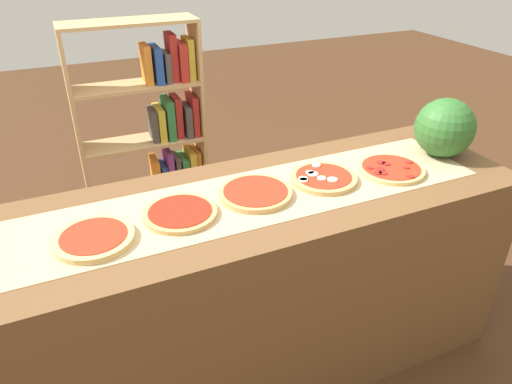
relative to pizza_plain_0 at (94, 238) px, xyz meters
name	(u,v)px	position (x,y,z in m)	size (l,w,h in m)	color
ground_plane	(256,360)	(0.60, 0.05, -0.91)	(12.00, 12.00, 0.00)	#4C2D19
counter	(256,287)	(0.60, 0.05, -0.46)	(2.15, 0.67, 0.89)	brown
parchment_paper	(256,196)	(0.60, 0.05, -0.01)	(1.83, 0.40, 0.00)	tan
pizza_plain_0	(94,238)	(0.00, 0.00, 0.00)	(0.26, 0.26, 0.02)	#DBB26B
pizza_plain_1	(180,213)	(0.30, 0.04, 0.00)	(0.26, 0.26, 0.02)	tan
pizza_plain_2	(255,193)	(0.60, 0.06, 0.00)	(0.28, 0.28, 0.02)	tan
pizza_mozzarella_3	(323,178)	(0.90, 0.06, 0.00)	(0.27, 0.27, 0.03)	tan
pizza_pepperoni_4	(391,169)	(1.20, 0.01, 0.00)	(0.28, 0.28, 0.02)	#DBB26B
watermelon	(445,128)	(1.50, 0.06, 0.12)	(0.26, 0.26, 0.26)	#2D6628
bookshelf	(161,141)	(0.51, 1.24, -0.24)	(0.72, 0.25, 1.36)	tan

